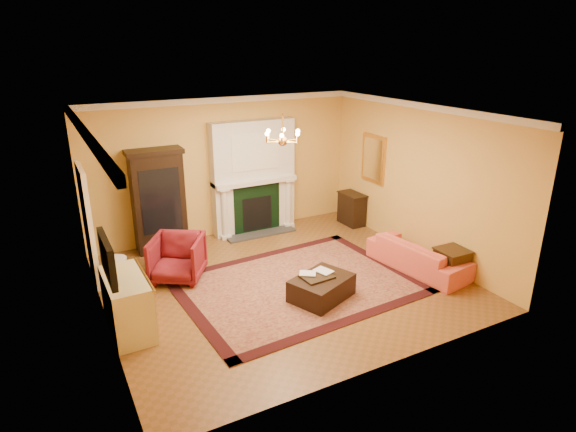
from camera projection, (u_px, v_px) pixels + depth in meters
floor at (283, 282)px, 8.65m from camera, size 6.00×5.50×0.02m
ceiling at (283, 112)px, 7.63m from camera, size 6.00×5.50×0.02m
wall_back at (225, 167)px, 10.43m from camera, size 6.00×0.02×3.00m
wall_front at (387, 265)px, 5.85m from camera, size 6.00×0.02×3.00m
wall_left at (95, 234)px, 6.81m from camera, size 0.02×5.50×3.00m
wall_right at (418, 180)px, 9.47m from camera, size 0.02×5.50×3.00m
fireplace at (254, 180)px, 10.65m from camera, size 1.90×0.70×2.50m
crown_molding at (258, 110)px, 8.45m from camera, size 6.00×5.50×0.12m
doorway at (89, 225)px, 8.41m from camera, size 0.08×1.05×2.10m
tv_panel at (107, 258)px, 6.40m from camera, size 0.09×0.95×0.58m
gilt_mirror at (373, 159)px, 10.56m from camera, size 0.06×0.76×1.05m
chandelier at (283, 138)px, 7.77m from camera, size 0.63×0.55×0.53m
oriental_rug at (297, 285)px, 8.52m from camera, size 4.17×3.23×0.02m
china_cabinet at (159, 203)px, 9.70m from camera, size 1.01×0.46×2.01m
wingback_armchair at (177, 256)px, 8.62m from camera, size 1.17×1.16×0.90m
pedestal_table at (117, 275)px, 8.03m from camera, size 0.39×0.39×0.69m
commode at (128, 304)px, 7.05m from camera, size 0.57×1.18×0.87m
coral_sofa at (419, 251)px, 9.00m from camera, size 0.82×2.03×0.77m
end_table at (451, 265)px, 8.65m from camera, size 0.49×0.49×0.56m
console_table at (352, 209)px, 11.30m from camera, size 0.39×0.66×0.72m
leather_ottoman at (321, 288)px, 8.02m from camera, size 1.20×1.05×0.37m
ottoman_tray at (317, 277)px, 7.95m from camera, size 0.53×0.42×0.03m
book_a at (307, 270)px, 7.86m from camera, size 0.13×0.18×0.27m
book_b at (319, 266)px, 7.96m from camera, size 0.22×0.09×0.30m
topiary_left at (231, 171)px, 10.28m from camera, size 0.16×0.16×0.44m
topiary_right at (280, 164)px, 10.80m from camera, size 0.17×0.17×0.46m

